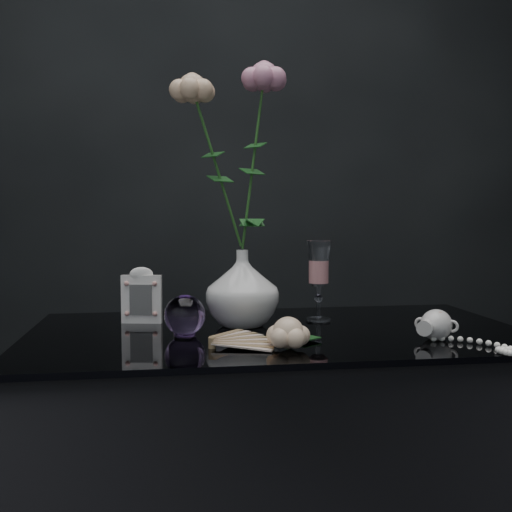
{
  "coord_description": "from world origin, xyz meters",
  "views": [
    {
      "loc": [
        -0.23,
        -1.19,
        1.01
      ],
      "look_at": [
        -0.05,
        0.04,
        0.92
      ],
      "focal_mm": 42.0,
      "sensor_mm": 36.0,
      "label": 1
    }
  ],
  "objects": [
    {
      "name": "table",
      "position": [
        0.0,
        0.05,
        0.38
      ],
      "size": [
        1.05,
        0.58,
        0.76
      ],
      "color": "black",
      "rests_on": "ground"
    },
    {
      "name": "vase",
      "position": [
        -0.07,
        0.11,
        0.85
      ],
      "size": [
        0.17,
        0.17,
        0.17
      ],
      "primitive_type": "imported",
      "rotation": [
        0.0,
        0.0,
        0.04
      ],
      "color": "white",
      "rests_on": "table"
    },
    {
      "name": "paper_fan",
      "position": [
        -0.15,
        -0.1,
        0.77
      ],
      "size": [
        0.23,
        0.18,
        0.02
      ],
      "primitive_type": null,
      "rotation": [
        0.0,
        0.0,
        -0.0
      ],
      "color": "beige",
      "rests_on": "table"
    },
    {
      "name": "wine_glass",
      "position": [
        0.11,
        0.15,
        0.85
      ],
      "size": [
        0.07,
        0.07,
        0.19
      ],
      "primitive_type": null,
      "rotation": [
        0.0,
        0.0,
        0.38
      ],
      "color": "white",
      "rests_on": "table"
    },
    {
      "name": "picture_frame",
      "position": [
        -0.29,
        0.18,
        0.83
      ],
      "size": [
        0.11,
        0.09,
        0.13
      ],
      "primitive_type": null,
      "rotation": [
        0.0,
        0.0,
        -0.2
      ],
      "color": "white",
      "rests_on": "table"
    },
    {
      "name": "loose_rose",
      "position": [
        -0.02,
        -0.13,
        0.79
      ],
      "size": [
        0.15,
        0.19,
        0.06
      ],
      "primitive_type": null,
      "rotation": [
        0.0,
        0.0,
        0.08
      ],
      "color": "#FFCBA4",
      "rests_on": "table"
    },
    {
      "name": "pearl_jar",
      "position": [
        0.29,
        -0.09,
        0.79
      ],
      "size": [
        0.3,
        0.3,
        0.06
      ],
      "primitive_type": null,
      "rotation": [
        0.0,
        0.0,
        -0.66
      ],
      "color": "silver",
      "rests_on": "table"
    },
    {
      "name": "paperweight",
      "position": [
        -0.2,
        0.02,
        0.8
      ],
      "size": [
        0.1,
        0.1,
        0.08
      ],
      "primitive_type": null,
      "rotation": [
        0.0,
        0.0,
        -0.28
      ],
      "color": "#A67CCA",
      "rests_on": "table"
    },
    {
      "name": "roses",
      "position": [
        -0.09,
        0.11,
        1.15
      ],
      "size": [
        0.24,
        0.13,
        0.47
      ],
      "color": "#DEB28A",
      "rests_on": "vase"
    }
  ]
}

